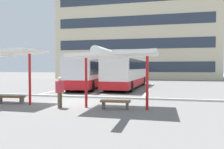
{
  "coord_description": "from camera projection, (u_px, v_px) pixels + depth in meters",
  "views": [
    {
      "loc": [
        5.5,
        -12.93,
        2.11
      ],
      "look_at": [
        1.61,
        3.95,
        1.58
      ],
      "focal_mm": 35.98,
      "sensor_mm": 36.0,
      "label": 1
    }
  ],
  "objects": [
    {
      "name": "ground_plane",
      "position": [
        72.0,
        102.0,
        13.9
      ],
      "size": [
        160.0,
        160.0,
        0.0
      ],
      "primitive_type": "plane",
      "color": "slate"
    },
    {
      "name": "terminal_building",
      "position": [
        137.0,
        39.0,
        47.01
      ],
      "size": [
        30.05,
        14.63,
        19.16
      ],
      "color": "beige",
      "rests_on": "ground"
    },
    {
      "name": "coach_bus_0",
      "position": [
        91.0,
        72.0,
        24.19
      ],
      "size": [
        3.67,
        12.36,
        3.56
      ],
      "color": "silver",
      "rests_on": "ground"
    },
    {
      "name": "coach_bus_1",
      "position": [
        128.0,
        71.0,
        23.44
      ],
      "size": [
        3.05,
        11.49,
        3.8
      ],
      "color": "silver",
      "rests_on": "ground"
    },
    {
      "name": "lane_stripe_0",
      "position": [
        73.0,
        87.0,
        24.45
      ],
      "size": [
        0.16,
        14.0,
        0.01
      ],
      "primitive_type": "cube",
      "color": "white",
      "rests_on": "ground"
    },
    {
      "name": "lane_stripe_1",
      "position": [
        110.0,
        88.0,
        23.53
      ],
      "size": [
        0.16,
        14.0,
        0.01
      ],
      "primitive_type": "cube",
      "color": "white",
      "rests_on": "ground"
    },
    {
      "name": "lane_stripe_2",
      "position": [
        149.0,
        88.0,
        22.61
      ],
      "size": [
        0.16,
        14.0,
        0.01
      ],
      "primitive_type": "cube",
      "color": "white",
      "rests_on": "ground"
    },
    {
      "name": "waiting_shelter_0",
      "position": [
        5.0,
        54.0,
        12.73
      ],
      "size": [
        3.73,
        4.46,
        3.16
      ],
      "color": "red",
      "rests_on": "ground"
    },
    {
      "name": "bench_0",
      "position": [
        11.0,
        98.0,
        13.2
      ],
      "size": [
        1.7,
        0.62,
        0.45
      ],
      "color": "brown",
      "rests_on": "ground"
    },
    {
      "name": "waiting_shelter_1",
      "position": [
        115.0,
        56.0,
        11.14
      ],
      "size": [
        4.19,
        5.2,
        2.92
      ],
      "color": "red",
      "rests_on": "ground"
    },
    {
      "name": "bench_1",
      "position": [
        115.0,
        103.0,
        11.42
      ],
      "size": [
        1.54,
        0.49,
        0.45
      ],
      "color": "brown",
      "rests_on": "ground"
    },
    {
      "name": "platform_kerb",
      "position": [
        83.0,
        97.0,
        15.8
      ],
      "size": [
        44.0,
        0.24,
        0.12
      ],
      "primitive_type": "cube",
      "color": "#ADADA8",
      "rests_on": "ground"
    },
    {
      "name": "waiting_passenger_0",
      "position": [
        60.0,
        90.0,
        11.68
      ],
      "size": [
        0.27,
        0.49,
        1.63
      ],
      "color": "brown",
      "rests_on": "ground"
    }
  ]
}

